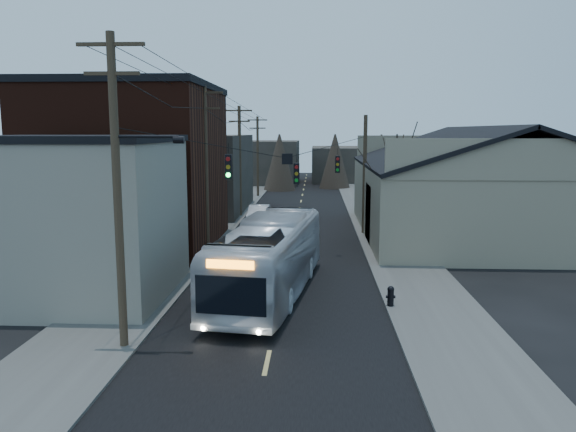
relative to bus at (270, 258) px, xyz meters
name	(u,v)px	position (x,y,z in m)	size (l,w,h in m)	color
ground	(261,392)	(0.52, -9.51, -1.73)	(160.00, 160.00, 0.00)	black
road_surface	(297,222)	(0.52, 20.49, -1.72)	(9.00, 110.00, 0.02)	black
sidewalk_left	(217,221)	(-5.98, 20.49, -1.67)	(4.00, 110.00, 0.12)	#474744
sidewalk_right	(377,222)	(7.02, 20.49, -1.67)	(4.00, 110.00, 0.12)	#474744
building_clapboard	(78,219)	(-8.48, -0.51, 1.77)	(8.00, 8.00, 7.00)	gray
building_brick	(134,169)	(-9.48, 10.49, 3.27)	(10.00, 12.00, 10.00)	black
building_left_far	(196,174)	(-8.98, 26.49, 1.77)	(9.00, 14.00, 7.00)	#2F2B25
warehouse	(478,198)	(13.52, 15.49, 0.96)	(16.16, 20.60, 7.73)	gray
building_far_left	(263,162)	(-5.48, 55.49, 1.27)	(10.00, 12.00, 6.00)	#2F2B25
building_far_right	(352,164)	(7.52, 60.49, 0.77)	(12.00, 14.00, 5.00)	#2F2B25
bare_tree	(395,192)	(7.02, 10.49, 1.87)	(0.40, 0.40, 7.20)	black
utility_lines	(250,166)	(-2.59, 14.63, 3.22)	(11.24, 45.28, 10.50)	#382B1E
bus	(270,258)	(0.00, 0.00, 0.00)	(2.91, 12.44, 3.46)	silver
parked_car	(259,215)	(-2.48, 19.64, -0.98)	(1.60, 4.57, 1.51)	#AEB2B6
fire_hydrant	(391,295)	(5.22, -1.66, -1.16)	(0.40, 0.29, 0.85)	black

